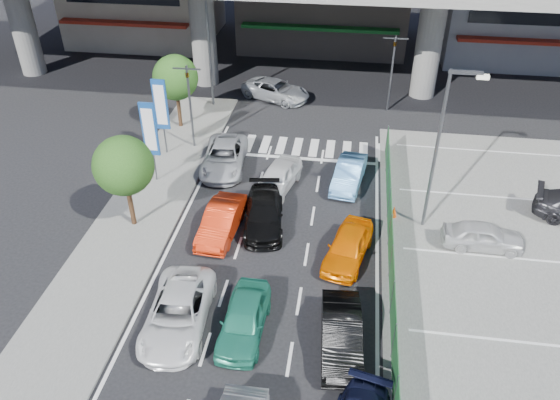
% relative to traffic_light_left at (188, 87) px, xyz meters
% --- Properties ---
extents(ground, '(120.00, 120.00, 0.00)m').
position_rel_traffic_light_left_xyz_m(ground, '(6.20, -12.00, -3.94)').
color(ground, black).
rests_on(ground, ground).
extents(parking_lot, '(12.00, 28.00, 0.06)m').
position_rel_traffic_light_left_xyz_m(parking_lot, '(17.20, -10.00, -3.91)').
color(parking_lot, '#5C5C5A').
rests_on(parking_lot, ground).
extents(sidewalk_left, '(4.00, 30.00, 0.12)m').
position_rel_traffic_light_left_xyz_m(sidewalk_left, '(-0.80, -8.00, -3.88)').
color(sidewalk_left, '#5C5C5A').
rests_on(sidewalk_left, ground).
extents(fence_run, '(0.16, 22.00, 1.80)m').
position_rel_traffic_light_left_xyz_m(fence_run, '(11.50, -11.00, -3.04)').
color(fence_run, '#21622E').
rests_on(fence_run, ground).
extents(traffic_light_left, '(1.60, 1.24, 5.20)m').
position_rel_traffic_light_left_xyz_m(traffic_light_left, '(0.00, 0.00, 0.00)').
color(traffic_light_left, '#595B60').
rests_on(traffic_light_left, ground).
extents(traffic_light_right, '(1.60, 1.24, 5.20)m').
position_rel_traffic_light_left_xyz_m(traffic_light_right, '(11.70, 7.00, 0.00)').
color(traffic_light_right, '#595B60').
rests_on(traffic_light_right, ground).
extents(street_lamp_right, '(1.65, 0.22, 8.00)m').
position_rel_traffic_light_left_xyz_m(street_lamp_right, '(13.37, -6.00, 0.83)').
color(street_lamp_right, '#595B60').
rests_on(street_lamp_right, ground).
extents(street_lamp_left, '(1.65, 0.22, 8.00)m').
position_rel_traffic_light_left_xyz_m(street_lamp_left, '(-0.13, 6.00, 0.83)').
color(street_lamp_left, '#595B60').
rests_on(street_lamp_left, ground).
extents(signboard_near, '(0.80, 0.14, 4.70)m').
position_rel_traffic_light_left_xyz_m(signboard_near, '(-1.00, -4.01, -0.87)').
color(signboard_near, '#595B60').
rests_on(signboard_near, ground).
extents(signboard_far, '(0.80, 0.14, 4.70)m').
position_rel_traffic_light_left_xyz_m(signboard_far, '(-1.40, -1.01, -0.87)').
color(signboard_far, '#595B60').
rests_on(signboard_far, ground).
extents(tree_near, '(2.80, 2.80, 4.80)m').
position_rel_traffic_light_left_xyz_m(tree_near, '(-0.80, -8.00, -0.55)').
color(tree_near, '#382314').
rests_on(tree_near, ground).
extents(tree_far, '(2.80, 2.80, 4.80)m').
position_rel_traffic_light_left_xyz_m(tree_far, '(-1.60, 2.50, -0.55)').
color(tree_far, '#382314').
rests_on(tree_far, ground).
extents(sedan_white_mid_left, '(2.61, 5.11, 1.38)m').
position_rel_traffic_light_left_xyz_m(sedan_white_mid_left, '(3.30, -13.97, -3.25)').
color(sedan_white_mid_left, white).
rests_on(sedan_white_mid_left, ground).
extents(taxi_teal_mid, '(1.71, 4.08, 1.38)m').
position_rel_traffic_light_left_xyz_m(taxi_teal_mid, '(5.89, -13.93, -3.25)').
color(taxi_teal_mid, '#25866B').
rests_on(taxi_teal_mid, ground).
extents(hatch_black_mid_right, '(1.79, 4.29, 1.38)m').
position_rel_traffic_light_left_xyz_m(hatch_black_mid_right, '(9.62, -14.17, -3.25)').
color(hatch_black_mid_right, black).
rests_on(hatch_black_mid_right, ground).
extents(taxi_orange_left, '(1.74, 4.28, 1.38)m').
position_rel_traffic_light_left_xyz_m(taxi_orange_left, '(3.60, -7.97, -3.25)').
color(taxi_orange_left, red).
rests_on(taxi_orange_left, ground).
extents(sedan_black_mid, '(2.50, 4.78, 1.32)m').
position_rel_traffic_light_left_xyz_m(sedan_black_mid, '(5.48, -7.04, -3.27)').
color(sedan_black_mid, black).
rests_on(sedan_black_mid, ground).
extents(taxi_orange_right, '(2.53, 4.32, 1.38)m').
position_rel_traffic_light_left_xyz_m(taxi_orange_right, '(9.65, -8.99, -3.25)').
color(taxi_orange_right, orange).
rests_on(taxi_orange_right, ground).
extents(wagon_silver_front_left, '(2.72, 5.15, 1.38)m').
position_rel_traffic_light_left_xyz_m(wagon_silver_front_left, '(2.36, -2.03, -3.25)').
color(wagon_silver_front_left, '#B1B3B9').
rests_on(wagon_silver_front_left, ground).
extents(sedan_white_front_mid, '(2.53, 4.32, 1.38)m').
position_rel_traffic_light_left_xyz_m(sedan_white_front_mid, '(5.70, -3.70, -3.25)').
color(sedan_white_front_mid, white).
rests_on(sedan_white_front_mid, ground).
extents(kei_truck_front_right, '(1.95, 4.15, 1.31)m').
position_rel_traffic_light_left_xyz_m(kei_truck_front_right, '(9.44, -2.77, -3.28)').
color(kei_truck_front_right, '#62A7EC').
rests_on(kei_truck_front_right, ground).
extents(crossing_wagon_silver, '(5.40, 4.07, 1.36)m').
position_rel_traffic_light_left_xyz_m(crossing_wagon_silver, '(3.86, 7.76, -3.25)').
color(crossing_wagon_silver, '#B8BCC0').
rests_on(crossing_wagon_silver, ground).
extents(parked_sedan_white, '(3.70, 1.53, 1.26)m').
position_rel_traffic_light_left_xyz_m(parked_sedan_white, '(15.75, -7.34, -3.25)').
color(parked_sedan_white, silver).
rests_on(parked_sedan_white, parking_lot).
extents(traffic_cone, '(0.37, 0.37, 0.62)m').
position_rel_traffic_light_left_xyz_m(traffic_cone, '(11.80, -5.53, -3.56)').
color(traffic_cone, '#F24F0D').
rests_on(traffic_cone, parking_lot).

